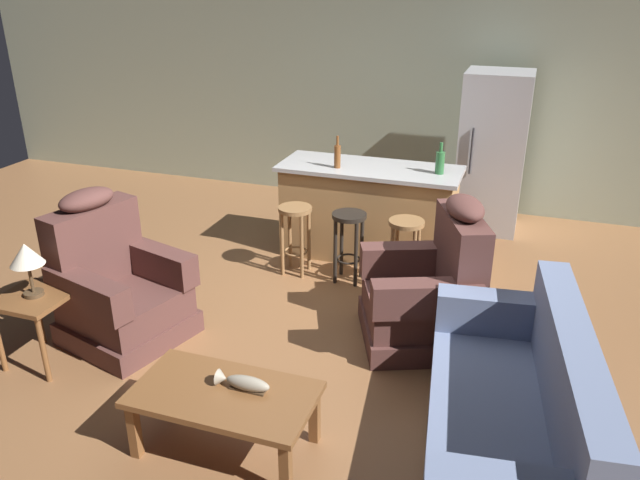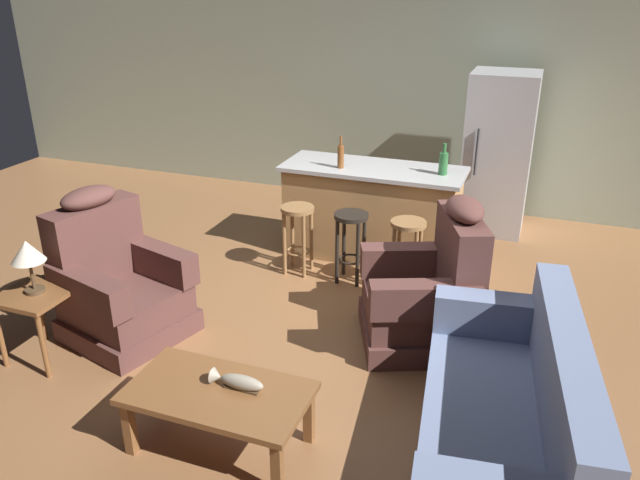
% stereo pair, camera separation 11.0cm
% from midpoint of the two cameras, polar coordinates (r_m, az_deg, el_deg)
% --- Properties ---
extents(ground_plane, '(12.00, 12.00, 0.00)m').
position_cam_midpoint_polar(ground_plane, '(5.39, -0.03, -6.97)').
color(ground_plane, brown).
extents(back_wall, '(12.00, 0.05, 2.60)m').
position_cam_midpoint_polar(back_wall, '(7.81, 7.67, 12.66)').
color(back_wall, '#9EA88E').
rests_on(back_wall, ground_plane).
extents(coffee_table, '(1.10, 0.60, 0.42)m').
position_cam_midpoint_polar(coffee_table, '(3.91, -9.59, -14.19)').
color(coffee_table, brown).
rests_on(coffee_table, ground_plane).
extents(fish_figurine, '(0.34, 0.10, 0.10)m').
position_cam_midpoint_polar(fish_figurine, '(3.85, -7.92, -12.80)').
color(fish_figurine, '#4C3823').
rests_on(fish_figurine, coffee_table).
extents(couch, '(1.07, 1.99, 0.94)m').
position_cam_midpoint_polar(couch, '(3.89, 16.51, -15.53)').
color(couch, '#707FA3').
rests_on(couch, ground_plane).
extents(recliner_near_lamp, '(1.03, 1.03, 1.20)m').
position_cam_midpoint_polar(recliner_near_lamp, '(5.21, -18.65, -4.17)').
color(recliner_near_lamp, brown).
rests_on(recliner_near_lamp, ground_plane).
extents(recliner_near_island, '(1.09, 1.09, 1.20)m').
position_cam_midpoint_polar(recliner_near_island, '(4.94, 9.32, -4.73)').
color(recliner_near_island, brown).
rests_on(recliner_near_island, ground_plane).
extents(end_table, '(0.48, 0.48, 0.56)m').
position_cam_midpoint_polar(end_table, '(5.06, -25.12, -5.61)').
color(end_table, brown).
rests_on(end_table, ground_plane).
extents(table_lamp, '(0.24, 0.24, 0.41)m').
position_cam_midpoint_polar(table_lamp, '(4.89, -25.85, -1.39)').
color(table_lamp, '#4C3823').
rests_on(table_lamp, end_table).
extents(kitchen_island, '(1.80, 0.70, 0.95)m').
position_cam_midpoint_polar(kitchen_island, '(6.36, 3.95, 2.63)').
color(kitchen_island, '#AD7F4C').
rests_on(kitchen_island, ground_plane).
extents(bar_stool_left, '(0.32, 0.32, 0.68)m').
position_cam_midpoint_polar(bar_stool_left, '(5.96, -2.80, 1.16)').
color(bar_stool_left, olive).
rests_on(bar_stool_left, ground_plane).
extents(bar_stool_middle, '(0.32, 0.32, 0.68)m').
position_cam_midpoint_polar(bar_stool_middle, '(5.80, 2.12, 0.51)').
color(bar_stool_middle, black).
rests_on(bar_stool_middle, ground_plane).
extents(bar_stool_right, '(0.32, 0.32, 0.68)m').
position_cam_midpoint_polar(bar_stool_right, '(5.68, 7.27, -0.18)').
color(bar_stool_right, olive).
rests_on(bar_stool_right, ground_plane).
extents(refrigerator, '(0.70, 0.69, 1.76)m').
position_cam_midpoint_polar(refrigerator, '(7.20, 15.03, 7.74)').
color(refrigerator, '#B7B7BC').
rests_on(refrigerator, ground_plane).
extents(bottle_tall_green, '(0.08, 0.08, 0.30)m').
position_cam_midpoint_polar(bottle_tall_green, '(6.04, 10.40, 7.03)').
color(bottle_tall_green, '#2D6B38').
rests_on(bottle_tall_green, kitchen_island).
extents(bottle_short_amber, '(0.06, 0.06, 0.32)m').
position_cam_midpoint_polar(bottle_short_amber, '(6.12, 1.08, 7.70)').
color(bottle_short_amber, brown).
rests_on(bottle_short_amber, kitchen_island).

